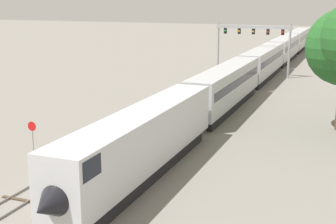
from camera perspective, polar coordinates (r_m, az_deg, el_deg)
name	(u,v)px	position (r m, az deg, el deg)	size (l,w,h in m)	color
ground_plane	(85,197)	(31.73, -9.82, -9.84)	(400.00, 400.00, 0.00)	gray
track_main	(274,70)	(86.70, 12.39, 4.91)	(2.60, 200.00, 0.16)	slate
track_near	(211,87)	(68.60, 5.09, 2.99)	(2.60, 160.00, 0.16)	slate
passenger_train	(264,62)	(76.88, 11.29, 5.83)	(3.04, 113.04, 4.80)	silver
signal_gantry	(253,38)	(78.79, 10.04, 8.68)	(12.10, 0.49, 8.44)	#999BA0
stop_sign	(32,134)	(39.71, -15.75, -2.51)	(0.76, 0.08, 2.88)	gray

